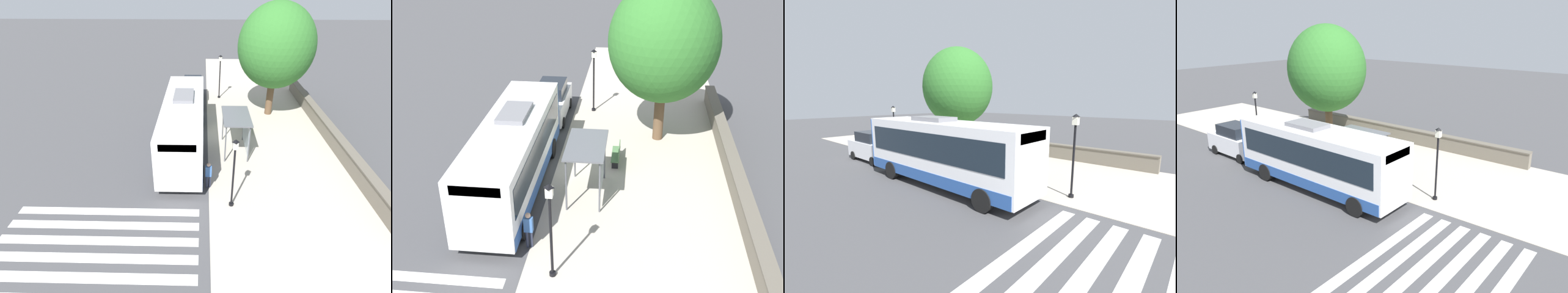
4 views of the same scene
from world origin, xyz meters
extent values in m
plane|color=#424244|center=(0.00, 0.00, 0.00)|extent=(120.00, 120.00, 0.00)
cube|color=#ADA393|center=(-4.50, 0.00, 0.01)|extent=(9.00, 44.00, 0.02)
cube|color=silver|center=(5.00, 8.18, 0.00)|extent=(9.00, 0.50, 0.01)
cube|color=silver|center=(5.00, 9.13, 0.00)|extent=(9.00, 0.50, 0.01)
cube|color=silver|center=(5.00, 10.08, 0.00)|extent=(9.00, 0.50, 0.01)
cube|color=silver|center=(5.00, 11.03, 0.00)|extent=(9.00, 0.50, 0.01)
cube|color=silver|center=(5.00, 11.98, 0.00)|extent=(9.00, 0.50, 0.01)
cube|color=#6B6356|center=(-8.55, 0.00, 0.51)|extent=(0.50, 20.00, 1.03)
cube|color=#5B5449|center=(-8.55, 0.00, 1.07)|extent=(0.60, 20.00, 0.08)
cube|color=white|center=(1.60, 1.90, 1.91)|extent=(2.50, 10.42, 2.93)
cube|color=black|center=(1.60, 1.90, 2.29)|extent=(2.54, 9.58, 1.29)
cube|color=#264C93|center=(1.60, 1.90, 0.74)|extent=(2.54, 10.21, 0.59)
cube|color=#264C93|center=(1.60, -3.28, 1.91)|extent=(2.54, 0.06, 2.81)
cube|color=black|center=(1.60, 7.07, 3.08)|extent=(1.88, 0.08, 0.41)
cube|color=slate|center=(1.60, 1.12, 3.49)|extent=(1.25, 2.29, 0.22)
cylinder|color=black|center=(0.43, 5.55, 0.50)|extent=(0.30, 1.00, 1.00)
cylinder|color=black|center=(2.77, 5.55, 0.50)|extent=(0.30, 1.00, 1.00)
cylinder|color=black|center=(0.43, -1.33, 0.50)|extent=(0.30, 1.00, 1.00)
cylinder|color=black|center=(2.77, -1.33, 0.50)|extent=(0.30, 1.00, 1.00)
cylinder|color=#515459|center=(-1.04, 0.61, 1.23)|extent=(0.08, 0.08, 2.47)
cylinder|color=#515459|center=(-1.04, 3.46, 1.23)|extent=(0.08, 0.08, 2.47)
cylinder|color=#515459|center=(-2.46, 0.61, 1.23)|extent=(0.08, 0.08, 2.47)
cylinder|color=#515459|center=(-2.46, 3.46, 1.23)|extent=(0.08, 0.08, 2.47)
cube|color=#515459|center=(-1.75, 2.03, 2.51)|extent=(1.72, 3.15, 0.08)
cube|color=silver|center=(-2.44, 2.03, 1.36)|extent=(0.03, 2.56, 1.97)
cylinder|color=#2D3347|center=(-0.05, 6.07, 0.38)|extent=(0.12, 0.12, 0.76)
cylinder|color=#2D3347|center=(0.11, 6.07, 0.38)|extent=(0.12, 0.12, 0.76)
cube|color=#38609E|center=(0.03, 6.07, 1.07)|extent=(0.34, 0.22, 0.62)
sphere|color=tan|center=(0.03, 6.07, 1.48)|extent=(0.21, 0.21, 0.21)
cube|color=#4C7247|center=(-2.91, -1.08, 0.45)|extent=(0.40, 1.74, 0.06)
cube|color=#4C7247|center=(-3.08, -1.08, 0.68)|extent=(0.04, 1.74, 0.40)
cube|color=black|center=(-2.91, -1.77, 0.23)|extent=(0.32, 0.06, 0.45)
cube|color=black|center=(-2.91, -0.38, 0.23)|extent=(0.32, 0.06, 0.45)
cylinder|color=black|center=(-1.13, 7.58, 0.08)|extent=(0.24, 0.24, 0.16)
cylinder|color=black|center=(-1.13, 7.58, 1.69)|extent=(0.10, 0.10, 3.38)
cube|color=silver|center=(-1.13, 7.58, 3.55)|extent=(0.24, 0.24, 0.35)
pyramid|color=black|center=(-1.13, 7.58, 3.80)|extent=(0.28, 0.28, 0.14)
cylinder|color=black|center=(-1.16, -7.62, 0.08)|extent=(0.24, 0.24, 0.16)
cylinder|color=black|center=(-1.16, -7.62, 1.75)|extent=(0.10, 0.10, 3.49)
cube|color=silver|center=(-1.16, -7.62, 3.67)|extent=(0.24, 0.24, 0.35)
pyramid|color=black|center=(-1.16, -7.62, 3.91)|extent=(0.28, 0.28, 0.14)
cylinder|color=brown|center=(-5.09, -4.05, 1.97)|extent=(0.56, 0.56, 3.93)
ellipsoid|color=#2D6B28|center=(-5.09, -4.05, 5.52)|extent=(5.76, 5.76, 6.34)
cube|color=silver|center=(1.28, -6.45, 0.85)|extent=(1.82, 4.63, 1.16)
cube|color=black|center=(1.28, -6.56, 1.79)|extent=(1.55, 2.41, 0.72)
cylinder|color=black|center=(0.42, -4.94, 0.32)|extent=(0.22, 0.64, 0.64)
cylinder|color=black|center=(2.15, -4.94, 0.32)|extent=(0.22, 0.64, 0.64)
cylinder|color=black|center=(0.42, -7.95, 0.32)|extent=(0.22, 0.64, 0.64)
cylinder|color=black|center=(2.15, -7.95, 0.32)|extent=(0.22, 0.64, 0.64)
camera|label=1|loc=(0.41, 19.61, 10.49)|focal=28.00mm
camera|label=2|loc=(-3.82, 20.90, 12.23)|focal=45.00mm
camera|label=3|loc=(10.25, 12.06, 4.47)|focal=24.00mm
camera|label=4|loc=(14.82, 16.29, 8.75)|focal=35.00mm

